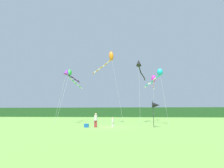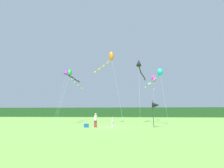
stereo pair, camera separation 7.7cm
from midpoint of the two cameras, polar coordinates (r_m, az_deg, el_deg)
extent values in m
plane|color=#6B9E42|center=(22.54, -1.50, -13.44)|extent=(120.00, 120.00, 0.00)
cube|color=#234C23|center=(67.35, 3.45, -8.89)|extent=(108.00, 3.91, 3.44)
cylinder|color=#B23338|center=(22.24, -5.37, -12.43)|extent=(0.17, 0.17, 0.81)
cylinder|color=#B23338|center=(22.20, -4.89, -12.44)|extent=(0.17, 0.17, 0.81)
cylinder|color=silver|center=(22.19, -5.11, -10.57)|extent=(0.37, 0.37, 0.64)
sphere|color=tan|center=(22.18, -5.09, -9.44)|extent=(0.24, 0.24, 0.24)
cylinder|color=silver|center=(22.18, 0.12, -12.78)|extent=(0.12, 0.12, 0.57)
cylinder|color=silver|center=(22.17, 0.47, -12.78)|extent=(0.12, 0.12, 0.57)
cylinder|color=silver|center=(22.15, 0.29, -11.45)|extent=(0.26, 0.26, 0.45)
sphere|color=tan|center=(22.13, 0.29, -10.65)|extent=(0.17, 0.17, 0.17)
cube|color=#1959B2|center=(22.34, -8.00, -12.84)|extent=(0.53, 0.36, 0.44)
cylinder|color=black|center=(22.74, 12.97, -9.11)|extent=(0.06, 0.06, 3.23)
cone|color=black|center=(22.80, 13.76, -6.48)|extent=(0.90, 0.70, 0.70)
cylinder|color=#B2B2B2|center=(27.40, 16.20, -4.02)|extent=(0.62, 1.83, 7.89)
ellipsoid|color=#1EB7CC|center=(28.80, 14.97, 3.65)|extent=(1.14, 1.27, 1.27)
cylinder|color=#1EB7CC|center=(29.09, 14.47, 2.42)|extent=(0.61, 1.00, 0.36)
cylinder|color=white|center=(29.85, 13.45, 1.65)|extent=(0.62, 1.02, 0.49)
cylinder|color=#1EB7CC|center=(30.66, 12.69, 0.80)|extent=(0.39, 1.05, 0.47)
cylinder|color=white|center=(31.48, 11.91, 0.18)|extent=(0.67, 0.97, 0.30)
cylinder|color=#1EB7CC|center=(32.31, 11.08, -0.27)|extent=(0.48, 1.02, 0.31)
cylinder|color=white|center=(33.21, 10.61, -0.77)|extent=(0.31, 1.03, 0.37)
cylinder|color=#B2B2B2|center=(29.74, 8.72, -2.13)|extent=(0.19, 3.73, 10.47)
cone|color=black|center=(32.57, 8.49, 6.67)|extent=(0.96, 1.30, 1.44)
cylinder|color=black|center=(33.06, 8.67, 5.23)|extent=(0.44, 1.43, 0.58)
cylinder|color=black|center=(34.28, 9.02, 4.04)|extent=(0.49, 1.43, 0.62)
cylinder|color=black|center=(35.52, 9.44, 3.11)|extent=(0.57, 1.39, 0.36)
cylinder|color=black|center=(36.80, 9.90, 2.46)|extent=(0.57, 1.39, 0.36)
cylinder|color=black|center=(38.07, 10.29, 1.69)|extent=(0.52, 1.42, 0.56)
cylinder|color=#B2B2B2|center=(36.89, 13.09, -4.55)|extent=(0.75, 3.53, 8.85)
ellipsoid|color=#E026B2|center=(39.22, 13.07, 1.73)|extent=(1.14, 1.35, 1.64)
cylinder|color=#E026B2|center=(39.51, 13.15, 0.63)|extent=(0.37, 0.91, 0.40)
cylinder|color=white|center=(40.31, 13.18, 0.20)|extent=(0.28, 0.88, 0.34)
cylinder|color=#E026B2|center=(41.11, 13.09, -0.18)|extent=(0.21, 0.88, 0.35)
cylinder|color=white|center=(41.92, 13.03, -0.52)|extent=(0.31, 0.88, 0.30)
cylinder|color=#E026B2|center=(42.73, 13.03, -0.87)|extent=(0.28, 0.90, 0.38)
cylinder|color=white|center=(43.52, 13.15, -1.31)|extent=(0.50, 0.91, 0.46)
cylinder|color=#B2B2B2|center=(28.95, -15.83, -3.81)|extent=(0.90, 2.21, 8.36)
cone|color=purple|center=(30.43, -13.98, 3.85)|extent=(1.15, 1.28, 1.14)
cylinder|color=purple|center=(30.52, -13.82, 2.97)|extent=(0.27, 0.50, 0.30)
cylinder|color=black|center=(30.86, -13.41, 2.67)|extent=(0.31, 0.49, 0.26)
cylinder|color=purple|center=(31.19, -12.99, 2.39)|extent=(0.30, 0.50, 0.29)
cylinder|color=black|center=(31.49, -12.50, 2.14)|extent=(0.39, 0.49, 0.25)
cylinder|color=purple|center=(31.79, -12.00, 1.85)|extent=(0.33, 0.52, 0.33)
cylinder|color=black|center=(32.11, -11.59, 1.49)|extent=(0.32, 0.52, 0.32)
cylinder|color=purple|center=(32.43, -11.15, 1.20)|extent=(0.36, 0.50, 0.27)
cylinder|color=black|center=(32.72, -10.65, 0.94)|extent=(0.40, 0.51, 0.29)
cylinder|color=purple|center=(33.05, -10.25, 0.65)|extent=(0.26, 0.50, 0.30)
cylinder|color=#B2B2B2|center=(29.50, 1.65, -1.02)|extent=(2.22, 3.16, 11.65)
ellipsoid|color=orange|center=(32.41, -0.15, 8.82)|extent=(1.31, 1.41, 1.89)
cylinder|color=orange|center=(32.45, -0.54, 7.41)|extent=(0.65, 0.65, 0.30)
cylinder|color=white|center=(32.97, -1.21, 6.86)|extent=(0.60, 0.73, 0.41)
cylinder|color=orange|center=(33.48, -1.87, 6.29)|extent=(0.67, 0.66, 0.35)
cylinder|color=white|center=(33.98, -2.57, 5.77)|extent=(0.65, 0.68, 0.38)
cylinder|color=orange|center=(34.47, -3.27, 5.24)|extent=(0.69, 0.65, 0.38)
cylinder|color=white|center=(34.99, -3.93, 4.76)|extent=(0.64, 0.68, 0.33)
cylinder|color=orange|center=(35.52, -4.55, 4.29)|extent=(0.67, 0.67, 0.39)
cylinder|color=white|center=(36.03, -5.20, 3.85)|extent=(0.68, 0.64, 0.32)
cylinder|color=orange|center=(36.60, -5.70, 3.43)|extent=(0.54, 0.74, 0.36)
cylinder|color=#B2B2B2|center=(32.53, -15.05, -3.65)|extent=(0.35, 4.81, 9.17)
ellipsoid|color=green|center=(35.38, -13.13, 3.40)|extent=(0.87, 1.35, 1.68)
cylinder|color=green|center=(35.62, -13.06, 2.11)|extent=(0.32, 0.89, 0.46)
cylinder|color=white|center=(36.34, -12.71, 1.52)|extent=(0.26, 0.87, 0.38)
cylinder|color=green|center=(37.01, -12.11, 1.07)|extent=(0.44, 0.86, 0.32)
cylinder|color=white|center=(37.70, -11.68, 0.62)|extent=(0.34, 0.88, 0.41)
cylinder|color=green|center=(38.40, -11.27, 0.16)|extent=(0.42, 0.87, 0.35)
cylinder|color=white|center=(39.05, -10.66, -0.29)|extent=(0.39, 0.89, 0.42)
cylinder|color=green|center=(39.72, -10.09, -0.75)|extent=(0.38, 0.88, 0.38)
cylinder|color=white|center=(40.42, -9.60, -1.17)|extent=(0.31, 0.87, 0.38)
camera|label=1|loc=(0.04, -89.92, -0.01)|focal=29.00mm
camera|label=2|loc=(0.04, 90.08, 0.01)|focal=29.00mm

